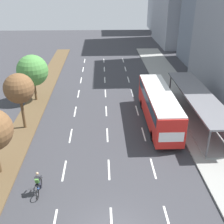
{
  "coord_description": "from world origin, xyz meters",
  "views": [
    {
      "loc": [
        -0.43,
        -10.81,
        13.47
      ],
      "look_at": [
        0.55,
        13.92,
        1.2
      ],
      "focal_mm": 43.39,
      "sensor_mm": 36.0,
      "label": 1
    }
  ],
  "objects_px": {
    "cyclist": "(38,184)",
    "median_tree_third": "(19,89)",
    "bus_shelter": "(200,105)",
    "bus": "(159,104)",
    "median_tree_fourth": "(32,71)"
  },
  "relations": [
    {
      "from": "bus",
      "to": "median_tree_fourth",
      "type": "relative_size",
      "value": 2.05
    },
    {
      "from": "median_tree_fourth",
      "to": "cyclist",
      "type": "bearing_deg",
      "value": -77.47
    },
    {
      "from": "median_tree_third",
      "to": "bus_shelter",
      "type": "bearing_deg",
      "value": 2.86
    },
    {
      "from": "bus",
      "to": "median_tree_third",
      "type": "relative_size",
      "value": 2.03
    },
    {
      "from": "bus",
      "to": "median_tree_fourth",
      "type": "distance_m",
      "value": 15.19
    },
    {
      "from": "cyclist",
      "to": "median_tree_third",
      "type": "relative_size",
      "value": 0.33
    },
    {
      "from": "bus_shelter",
      "to": "bus",
      "type": "distance_m",
      "value": 4.29
    },
    {
      "from": "cyclist",
      "to": "median_tree_third",
      "type": "distance_m",
      "value": 10.36
    },
    {
      "from": "median_tree_third",
      "to": "median_tree_fourth",
      "type": "relative_size",
      "value": 1.01
    },
    {
      "from": "bus_shelter",
      "to": "median_tree_fourth",
      "type": "relative_size",
      "value": 2.57
    },
    {
      "from": "bus_shelter",
      "to": "median_tree_third",
      "type": "height_order",
      "value": "median_tree_third"
    },
    {
      "from": "bus",
      "to": "median_tree_fourth",
      "type": "height_order",
      "value": "median_tree_fourth"
    },
    {
      "from": "bus_shelter",
      "to": "bus",
      "type": "bearing_deg",
      "value": -177.58
    },
    {
      "from": "bus_shelter",
      "to": "bus",
      "type": "xyz_separation_m",
      "value": [
        -4.28,
        -0.18,
        0.2
      ]
    },
    {
      "from": "bus",
      "to": "cyclist",
      "type": "bearing_deg",
      "value": -135.73
    }
  ]
}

